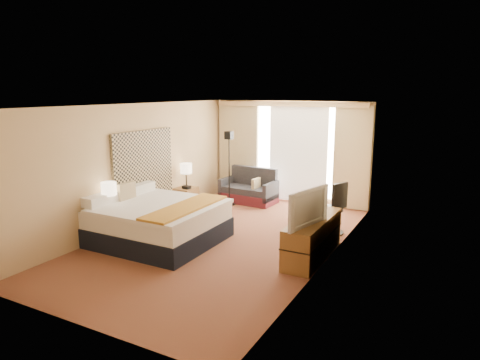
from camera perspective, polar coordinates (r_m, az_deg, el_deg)
The scene contains 21 objects.
floor at distance 8.44m, azimuth -2.39°, elevation -7.98°, with size 4.20×7.00×0.02m, color maroon.
ceiling at distance 7.94m, azimuth -2.55°, elevation 9.95°, with size 4.20×7.00×0.02m, color white.
wall_back at distance 11.20m, azimuth 6.66°, elevation 3.79°, with size 4.20×0.02×2.60m, color #E0B988.
wall_front at distance 5.46m, azimuth -21.51°, elevation -5.66°, with size 4.20×0.02×2.60m, color #E0B988.
wall_left at distance 9.31m, azimuth -13.68°, elevation 1.87°, with size 0.02×7.00×2.60m, color #E0B988.
wall_right at distance 7.27m, azimuth 11.95°, elevation -0.82°, with size 0.02×7.00×2.60m, color #E0B988.
headboard at distance 9.44m, azimuth -12.69°, elevation 1.93°, with size 0.06×1.85×1.50m, color black.
nightstand_left at distance 8.66m, azimuth -16.82°, elevation -6.05°, with size 0.45×0.52×0.55m, color olive.
nightstand_right at distance 10.50m, azimuth -7.22°, elevation -2.49°, with size 0.45×0.52×0.55m, color olive.
media_dresser at distance 7.61m, azimuth 9.67°, elevation -7.61°, with size 0.50×1.80×0.70m, color olive.
window at distance 11.08m, azimuth 7.81°, elevation 3.77°, with size 2.30×0.02×2.30m, color white.
curtains at distance 11.08m, azimuth 6.45°, elevation 4.27°, with size 4.12×0.19×2.56m.
bed at distance 8.40m, azimuth -10.92°, elevation -5.45°, with size 2.22×2.03×1.08m.
loveseat at distance 11.14m, azimuth 1.26°, elevation -1.46°, with size 1.45×0.83×0.88m.
floor_lamp at distance 10.63m, azimuth -1.47°, elevation 3.56°, with size 0.24×0.24×1.87m.
desk_chair at distance 8.85m, azimuth 12.41°, elevation -4.04°, with size 0.54×0.54×1.08m.
lamp_left at distance 8.50m, azimuth -17.09°, elevation -1.20°, with size 0.29×0.29×0.61m.
lamp_right at distance 10.36m, azimuth -7.20°, elevation 1.48°, with size 0.28×0.28×0.59m.
tissue_box at distance 8.47m, azimuth -17.76°, elevation -4.15°, with size 0.13×0.13×0.12m, color #8DA8DA.
telephone at distance 10.33m, azimuth -7.14°, elevation -0.96°, with size 0.18×0.14×0.07m, color black.
television at distance 7.06m, azimuth 8.42°, elevation -3.51°, with size 1.07×0.14×0.62m, color black.
Camera 1 is at (4.03, -6.83, 2.87)m, focal length 32.00 mm.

